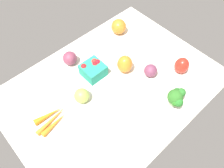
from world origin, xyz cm
name	(u,v)px	position (x,y,z in cm)	size (l,w,h in cm)	color
tablecloth	(112,87)	(0.00, 0.00, 1.00)	(104.00, 76.00, 2.00)	silver
heirloom_tomato_green	(82,96)	(15.65, -3.81, 5.64)	(7.28, 7.28, 7.28)	#9BB54E
bell_pepper_red	(182,66)	(-32.46, 16.87, 6.59)	(7.22, 7.22, 9.18)	red
carrot_bunch	(51,119)	(32.61, -4.67, 3.33)	(17.24, 9.88, 2.97)	orange
broccoli_head	(176,97)	(-14.27, 27.16, 8.65)	(8.56, 8.36, 10.35)	#9BC687
red_onion_center	(151,71)	(-19.21, 7.89, 5.39)	(6.78, 6.78, 6.78)	#733852
red_onion_near_basket	(70,58)	(5.96, -26.03, 5.74)	(7.48, 7.48, 7.48)	#813950
berry_basket	(93,69)	(1.66, -12.18, 5.66)	(10.70, 10.70, 7.85)	#249078
bell_pepper_orange	(125,64)	(-11.69, -3.10, 6.95)	(7.90, 7.90, 9.90)	orange
heirloom_tomato_orange	(119,27)	(-29.20, -25.99, 6.40)	(8.80, 8.80, 8.80)	orange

